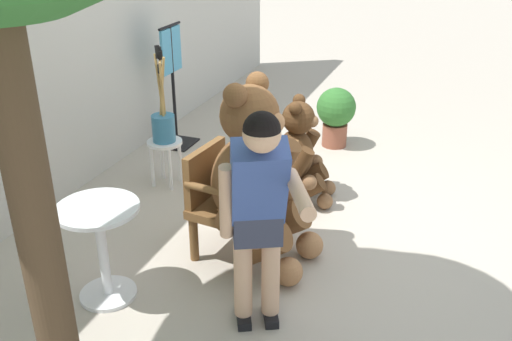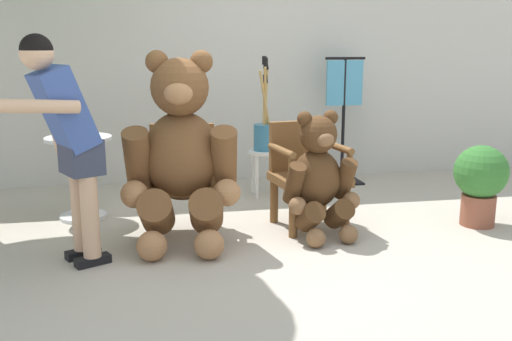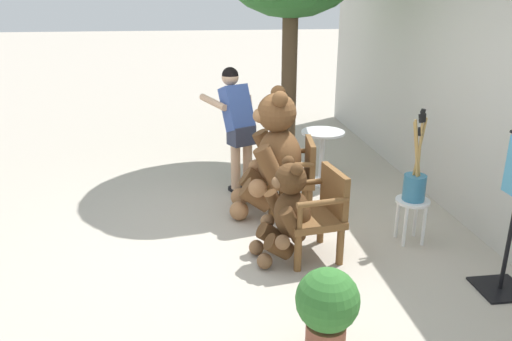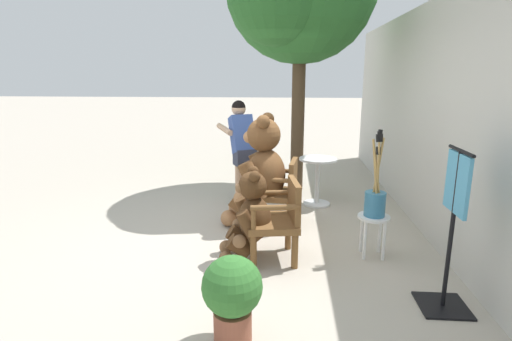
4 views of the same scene
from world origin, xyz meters
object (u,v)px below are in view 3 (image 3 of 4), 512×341
wooden_chair_left (295,174)px  brush_bucket (415,181)px  teddy_bear_small (287,211)px  person_visitor (237,120)px  round_side_table (322,151)px  white_stool (412,209)px  wooden_chair_right (317,211)px  teddy_bear_large (272,154)px  potted_plant (327,308)px

wooden_chair_left → brush_bucket: size_ratio=0.93×
teddy_bear_small → person_visitor: bearing=-171.2°
wooden_chair_left → round_side_table: (-0.84, 0.54, -0.01)m
white_stool → brush_bucket: 0.31m
white_stool → round_side_table: size_ratio=0.64×
wooden_chair_right → teddy_bear_small: teddy_bear_small is taller
teddy_bear_small → brush_bucket: 1.34m
teddy_bear_small → brush_bucket: size_ratio=1.07×
teddy_bear_small → brush_bucket: brush_bucket is taller
wooden_chair_right → teddy_bear_large: 1.10m
person_visitor → potted_plant: bearing=5.1°
wooden_chair_left → round_side_table: bearing=147.2°
brush_bucket → round_side_table: (-1.72, -0.48, -0.22)m
person_visitor → white_stool: size_ratio=3.38×
teddy_bear_large → potted_plant: 2.48m
wooden_chair_left → teddy_bear_large: size_ratio=0.59×
round_side_table → potted_plant: bearing=-14.2°
teddy_bear_small → teddy_bear_large: bearing=178.1°
wooden_chair_right → potted_plant: size_ratio=1.26×
wooden_chair_left → white_stool: wooden_chair_left is taller
wooden_chair_left → teddy_bear_small: bearing=-15.7°
round_side_table → potted_plant: 3.39m
teddy_bear_small → white_stool: size_ratio=2.16×
person_visitor → brush_bucket: size_ratio=1.68×
teddy_bear_small → potted_plant: bearing=0.3°
brush_bucket → potted_plant: brush_bucket is taller
teddy_bear_large → brush_bucket: (0.90, 1.28, -0.04)m
wooden_chair_right → round_side_table: bearing=163.8°
wooden_chair_left → teddy_bear_large: (-0.02, -0.26, 0.25)m
wooden_chair_left → teddy_bear_small: size_ratio=0.87×
white_stool → potted_plant: bearing=-39.9°
person_visitor → round_side_table: bearing=93.1°
round_side_table → brush_bucket: bearing=15.4°
white_stool → potted_plant: 2.04m
wooden_chair_right → brush_bucket: brush_bucket is taller
wooden_chair_right → white_stool: bearing=98.2°
potted_plant → person_visitor: bearing=-174.9°
wooden_chair_left → brush_bucket: 1.36m
wooden_chair_left → wooden_chair_right: size_ratio=1.00×
wooden_chair_left → brush_bucket: (0.88, 1.02, 0.20)m
wooden_chair_left → white_stool: bearing=49.2°
wooden_chair_left → teddy_bear_large: teddy_bear_large is taller
wooden_chair_right → round_side_table: 1.95m
person_visitor → potted_plant: person_visitor is taller
teddy_bear_large → white_stool: teddy_bear_large is taller
teddy_bear_large → brush_bucket: teddy_bear_large is taller
teddy_bear_small → potted_plant: size_ratio=1.46×
teddy_bear_small → round_side_table: teddy_bear_small is taller
person_visitor → potted_plant: (3.22, 0.29, -0.52)m
teddy_bear_large → person_visitor: bearing=-157.5°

